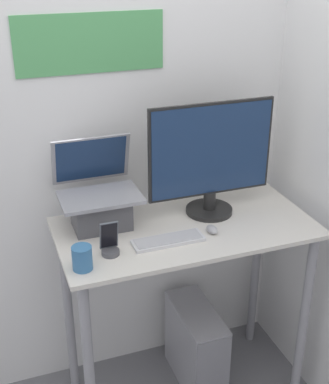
{
  "coord_description": "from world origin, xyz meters",
  "views": [
    {
      "loc": [
        -0.78,
        -1.61,
        2.09
      ],
      "look_at": [
        -0.1,
        0.28,
        1.14
      ],
      "focal_mm": 50.0,
      "sensor_mm": 36.0,
      "label": 1
    }
  ],
  "objects": [
    {
      "name": "desk",
      "position": [
        0.0,
        0.28,
        0.78
      ],
      "size": [
        1.13,
        0.57,
        0.96
      ],
      "color": "beige",
      "rests_on": "ground_plane"
    },
    {
      "name": "cell_phone",
      "position": [
        -0.37,
        0.18,
        1.0
      ],
      "size": [
        0.07,
        0.07,
        0.14
      ],
      "color": "#4C4C51",
      "rests_on": "desk"
    },
    {
      "name": "mug",
      "position": [
        -0.49,
        0.11,
        1.01
      ],
      "size": [
        0.08,
        0.08,
        0.1
      ],
      "color": "#336699",
      "rests_on": "desk"
    },
    {
      "name": "keyboard",
      "position": [
        -0.12,
        0.18,
        0.97
      ],
      "size": [
        0.3,
        0.1,
        0.02
      ],
      "color": "silver",
      "rests_on": "desk"
    },
    {
      "name": "monitor",
      "position": [
        0.15,
        0.37,
        1.21
      ],
      "size": [
        0.58,
        0.21,
        0.52
      ],
      "color": "black",
      "rests_on": "desk"
    },
    {
      "name": "computer_tower",
      "position": [
        0.09,
        0.33,
        0.22
      ],
      "size": [
        0.18,
        0.43,
        0.44
      ],
      "color": "gray",
      "rests_on": "ground_plane"
    },
    {
      "name": "wall_back",
      "position": [
        -0.0,
        0.65,
        1.3
      ],
      "size": [
        6.0,
        0.06,
        2.6
      ],
      "color": "silver",
      "rests_on": "ground_plane"
    },
    {
      "name": "laptop",
      "position": [
        -0.35,
        0.42,
        1.07
      ],
      "size": [
        0.34,
        0.3,
        0.37
      ],
      "color": "#4C4C51",
      "rests_on": "desk"
    },
    {
      "name": "mouse",
      "position": [
        0.08,
        0.19,
        0.98
      ],
      "size": [
        0.04,
        0.07,
        0.03
      ],
      "color": "#99999E",
      "rests_on": "desk"
    }
  ]
}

